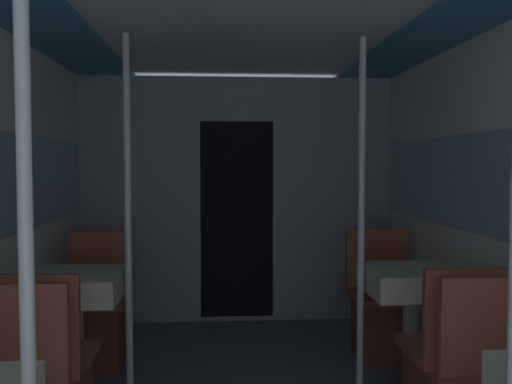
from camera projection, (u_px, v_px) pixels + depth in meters
bulkhead_far at (237, 200)px, 5.06m from camera, size 2.73×0.09×2.16m
support_pole_left_0 at (27, 282)px, 1.57m from camera, size 0.04×0.04×2.16m
dining_table_left_1 at (73, 295)px, 3.36m from camera, size 0.57×0.57×0.76m
chair_left_far_1 at (96, 323)px, 3.99m from camera, size 0.46×0.46×0.91m
support_pole_left_1 at (128, 219)px, 3.36m from camera, size 0.04×0.04×2.16m
dining_table_right_1 at (413, 290)px, 3.50m from camera, size 0.57×0.57×0.76m
chair_right_near_1 at (453, 382)px, 2.91m from camera, size 0.46×0.46×0.91m
chair_right_far_1 at (383, 317)px, 4.13m from camera, size 0.46×0.46×0.91m
support_pole_right_1 at (361, 217)px, 3.46m from camera, size 0.04×0.04×2.16m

